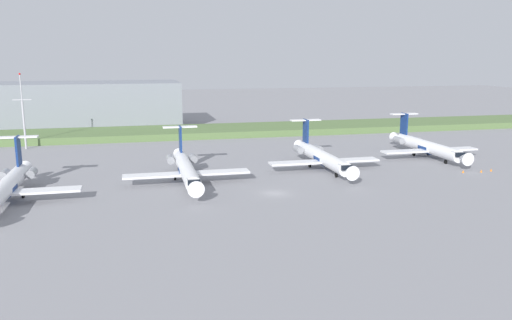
{
  "coord_description": "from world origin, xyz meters",
  "views": [
    {
      "loc": [
        -22.59,
        -81.36,
        22.8
      ],
      "look_at": [
        0.0,
        14.05,
        3.0
      ],
      "focal_mm": 36.19,
      "sensor_mm": 36.0,
      "label": 1
    }
  ],
  "objects_px": {
    "regional_jet_third": "(322,157)",
    "safety_cone_front_marker": "(463,171)",
    "regional_jet_nearest": "(7,186)",
    "safety_cone_rear_marker": "(491,170)",
    "regional_jet_second": "(186,168)",
    "regional_jet_fourth": "(426,146)",
    "antenna_mast": "(24,118)",
    "safety_cone_mid_marker": "(481,171)"
  },
  "relations": [
    {
      "from": "regional_jet_third",
      "to": "safety_cone_front_marker",
      "type": "xyz_separation_m",
      "value": [
        26.11,
        -10.16,
        -2.26
      ]
    },
    {
      "from": "regional_jet_nearest",
      "to": "safety_cone_front_marker",
      "type": "relative_size",
      "value": 56.36
    },
    {
      "from": "regional_jet_third",
      "to": "safety_cone_rear_marker",
      "type": "relative_size",
      "value": 56.36
    },
    {
      "from": "regional_jet_nearest",
      "to": "regional_jet_third",
      "type": "relative_size",
      "value": 1.0
    },
    {
      "from": "regional_jet_nearest",
      "to": "regional_jet_second",
      "type": "height_order",
      "value": "same"
    },
    {
      "from": "regional_jet_fourth",
      "to": "safety_cone_rear_marker",
      "type": "bearing_deg",
      "value": -74.13
    },
    {
      "from": "regional_jet_third",
      "to": "antenna_mast",
      "type": "height_order",
      "value": "antenna_mast"
    },
    {
      "from": "regional_jet_nearest",
      "to": "regional_jet_second",
      "type": "bearing_deg",
      "value": 13.12
    },
    {
      "from": "antenna_mast",
      "to": "regional_jet_fourth",
      "type": "bearing_deg",
      "value": -19.49
    },
    {
      "from": "safety_cone_rear_marker",
      "to": "regional_jet_nearest",
      "type": "bearing_deg",
      "value": -179.12
    },
    {
      "from": "regional_jet_second",
      "to": "safety_cone_front_marker",
      "type": "distance_m",
      "value": 54.7
    },
    {
      "from": "regional_jet_fourth",
      "to": "safety_cone_front_marker",
      "type": "height_order",
      "value": "regional_jet_fourth"
    },
    {
      "from": "antenna_mast",
      "to": "safety_cone_front_marker",
      "type": "height_order",
      "value": "antenna_mast"
    },
    {
      "from": "antenna_mast",
      "to": "safety_cone_rear_marker",
      "type": "height_order",
      "value": "antenna_mast"
    },
    {
      "from": "regional_jet_nearest",
      "to": "safety_cone_front_marker",
      "type": "xyz_separation_m",
      "value": [
        83.47,
        1.46,
        -2.26
      ]
    },
    {
      "from": "regional_jet_fourth",
      "to": "safety_cone_front_marker",
      "type": "xyz_separation_m",
      "value": [
        -1.62,
        -16.53,
        -2.26
      ]
    },
    {
      "from": "safety_cone_mid_marker",
      "to": "regional_jet_fourth",
      "type": "bearing_deg",
      "value": 97.13
    },
    {
      "from": "regional_jet_second",
      "to": "safety_cone_rear_marker",
      "type": "relative_size",
      "value": 56.36
    },
    {
      "from": "regional_jet_second",
      "to": "regional_jet_fourth",
      "type": "relative_size",
      "value": 1.0
    },
    {
      "from": "regional_jet_nearest",
      "to": "safety_cone_rear_marker",
      "type": "relative_size",
      "value": 56.36
    },
    {
      "from": "regional_jet_second",
      "to": "regional_jet_fourth",
      "type": "height_order",
      "value": "same"
    },
    {
      "from": "regional_jet_nearest",
      "to": "safety_cone_mid_marker",
      "type": "xyz_separation_m",
      "value": [
        87.22,
        0.95,
        -2.26
      ]
    },
    {
      "from": "regional_jet_third",
      "to": "antenna_mast",
      "type": "distance_m",
      "value": 74.87
    },
    {
      "from": "regional_jet_second",
      "to": "safety_cone_mid_marker",
      "type": "height_order",
      "value": "regional_jet_second"
    },
    {
      "from": "safety_cone_mid_marker",
      "to": "safety_cone_front_marker",
      "type": "bearing_deg",
      "value": 172.18
    },
    {
      "from": "antenna_mast",
      "to": "safety_cone_front_marker",
      "type": "bearing_deg",
      "value": -28.55
    },
    {
      "from": "regional_jet_nearest",
      "to": "regional_jet_fourth",
      "type": "relative_size",
      "value": 1.0
    },
    {
      "from": "safety_cone_rear_marker",
      "to": "regional_jet_fourth",
      "type": "bearing_deg",
      "value": 105.87
    },
    {
      "from": "regional_jet_third",
      "to": "regional_jet_fourth",
      "type": "relative_size",
      "value": 1.0
    },
    {
      "from": "regional_jet_nearest",
      "to": "safety_cone_front_marker",
      "type": "height_order",
      "value": "regional_jet_nearest"
    },
    {
      "from": "regional_jet_fourth",
      "to": "safety_cone_rear_marker",
      "type": "height_order",
      "value": "regional_jet_fourth"
    },
    {
      "from": "regional_jet_nearest",
      "to": "regional_jet_second",
      "type": "xyz_separation_m",
      "value": [
        29.07,
        6.77,
        0.0
      ]
    },
    {
      "from": "safety_cone_front_marker",
      "to": "safety_cone_rear_marker",
      "type": "xyz_separation_m",
      "value": [
        6.34,
        -0.08,
        0.0
      ]
    },
    {
      "from": "regional_jet_second",
      "to": "safety_cone_front_marker",
      "type": "height_order",
      "value": "regional_jet_second"
    },
    {
      "from": "safety_cone_rear_marker",
      "to": "regional_jet_third",
      "type": "bearing_deg",
      "value": 162.49
    },
    {
      "from": "regional_jet_third",
      "to": "safety_cone_rear_marker",
      "type": "distance_m",
      "value": 34.1
    },
    {
      "from": "regional_jet_third",
      "to": "safety_cone_mid_marker",
      "type": "relative_size",
      "value": 56.36
    },
    {
      "from": "safety_cone_front_marker",
      "to": "regional_jet_third",
      "type": "bearing_deg",
      "value": 158.74
    },
    {
      "from": "regional_jet_third",
      "to": "safety_cone_front_marker",
      "type": "relative_size",
      "value": 56.36
    },
    {
      "from": "regional_jet_third",
      "to": "antenna_mast",
      "type": "relative_size",
      "value": 1.65
    },
    {
      "from": "regional_jet_third",
      "to": "regional_jet_fourth",
      "type": "height_order",
      "value": "same"
    },
    {
      "from": "regional_jet_third",
      "to": "safety_cone_rear_marker",
      "type": "bearing_deg",
      "value": -17.51
    }
  ]
}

